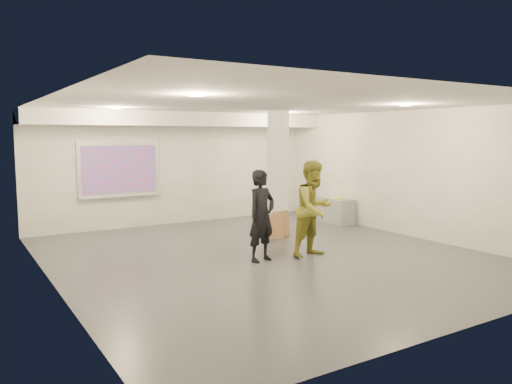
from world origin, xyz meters
TOP-DOWN VIEW (x-y plane):
  - floor at (0.00, 0.00)m, footprint 8.00×9.00m
  - ceiling at (0.00, 0.00)m, footprint 8.00×9.00m
  - wall_back at (0.00, 4.50)m, footprint 8.00×0.01m
  - wall_front at (0.00, -4.50)m, footprint 8.00×0.01m
  - wall_left at (-4.00, 0.00)m, footprint 0.01×9.00m
  - wall_right at (4.00, 0.00)m, footprint 0.01×9.00m
  - soffit_band at (0.00, 3.95)m, footprint 8.00×1.10m
  - downlight_nw at (-2.20, 2.50)m, footprint 0.22×0.22m
  - downlight_ne at (2.20, 2.50)m, footprint 0.22×0.22m
  - downlight_sw at (-2.20, -1.50)m, footprint 0.22×0.22m
  - downlight_se at (2.20, -1.50)m, footprint 0.22×0.22m
  - column at (1.50, 1.80)m, footprint 0.52×0.52m
  - projection_screen at (-1.60, 4.45)m, footprint 2.10×0.13m
  - credenza at (3.72, 2.26)m, footprint 0.52×1.19m
  - papers_stack at (3.69, 2.22)m, footprint 0.33×0.40m
  - postit_pad at (3.69, 2.08)m, footprint 0.24×0.30m
  - cardboard_back at (1.33, 1.40)m, footprint 0.58×0.28m
  - cardboard_front at (0.99, 1.27)m, footprint 0.56×0.26m
  - woman at (-0.31, -0.29)m, footprint 0.72×0.56m
  - man at (0.79, -0.50)m, footprint 1.03×0.87m

SIDE VIEW (x-z plane):
  - floor at x=0.00m, z-range -0.01..0.01m
  - cardboard_front at x=0.99m, z-range 0.00..0.59m
  - cardboard_back at x=1.33m, z-range 0.00..0.62m
  - credenza at x=3.72m, z-range 0.00..0.68m
  - papers_stack at x=3.69m, z-range 0.68..0.71m
  - postit_pad at x=3.69m, z-range 0.68..0.71m
  - woman at x=-0.31m, z-range 0.00..1.76m
  - man at x=0.79m, z-range 0.00..1.91m
  - wall_back at x=0.00m, z-range 0.00..3.00m
  - wall_front at x=0.00m, z-range 0.00..3.00m
  - wall_left at x=-4.00m, z-range 0.00..3.00m
  - wall_right at x=4.00m, z-range 0.00..3.00m
  - column at x=1.50m, z-range 0.00..3.00m
  - projection_screen at x=-1.60m, z-range 0.82..2.24m
  - soffit_band at x=0.00m, z-range 2.64..3.00m
  - downlight_nw at x=-2.20m, z-range 2.97..2.99m
  - downlight_ne at x=2.20m, z-range 2.97..2.99m
  - downlight_sw at x=-2.20m, z-range 2.97..2.99m
  - downlight_se at x=2.20m, z-range 2.97..2.99m
  - ceiling at x=0.00m, z-range 3.00..3.00m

